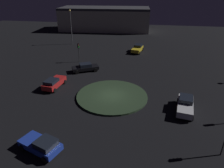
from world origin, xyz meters
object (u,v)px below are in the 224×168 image
streetlamp_northeast (71,23)px  car_yellow (138,48)px  car_black (85,67)px  traffic_light_northeast (79,49)px  store_building (105,19)px  car_silver (185,105)px  car_blue (41,145)px  car_red (54,83)px

streetlamp_northeast → car_yellow: bearing=-103.9°
car_black → traffic_light_northeast: (4.45, 2.58, 1.93)m
store_building → car_yellow: bearing=114.0°
car_silver → traffic_light_northeast: traffic_light_northeast is taller
car_silver → car_yellow: bearing=-153.7°
car_blue → car_silver: car_silver is taller
car_yellow → car_silver: (-23.31, -7.02, 0.01)m
car_black → traffic_light_northeast: size_ratio=1.30×
car_black → store_building: bearing=68.6°
car_red → streetlamp_northeast: size_ratio=0.51×
car_red → car_silver: bearing=-93.5°
traffic_light_northeast → streetlamp_northeast: bearing=170.6°
car_silver → traffic_light_northeast: bearing=-119.6°
car_yellow → car_silver: car_silver is taller
car_black → car_red: (-6.96, 2.68, 0.04)m
car_yellow → store_building: size_ratio=0.16×
car_silver → store_building: 51.34m
car_red → traffic_light_northeast: 11.57m
car_yellow → car_red: car_yellow is taller
traffic_light_northeast → car_blue: bearing=-24.5°
car_yellow → car_red: bearing=-17.9°
car_yellow → streetlamp_northeast: 18.05m
car_black → car_blue: (-19.15, -1.66, -0.02)m
car_red → store_building: size_ratio=0.15×
car_blue → car_silver: (9.07, -13.64, 0.11)m
car_blue → car_black: bearing=-65.3°
car_silver → car_blue: bearing=-46.9°
car_silver → car_black: bearing=-113.9°
store_building → traffic_light_northeast: bearing=89.4°
car_silver → car_red: car_silver is taller
car_silver → store_building: size_ratio=0.16×
car_yellow → car_red: size_ratio=1.08×
car_yellow → traffic_light_northeast: traffic_light_northeast is taller
car_silver → streetlamp_northeast: streetlamp_northeast is taller
car_blue → streetlamp_northeast: (36.57, 10.35, 4.62)m
store_building → streetlamp_northeast: bearing=73.9°
car_yellow → store_building: 27.28m
car_black → car_silver: car_silver is taller
car_silver → traffic_light_northeast: (14.53, 17.88, 1.84)m
store_building → car_black: bearing=93.0°
car_yellow → car_silver: 24.35m
streetlamp_northeast → car_red: bearing=-166.2°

